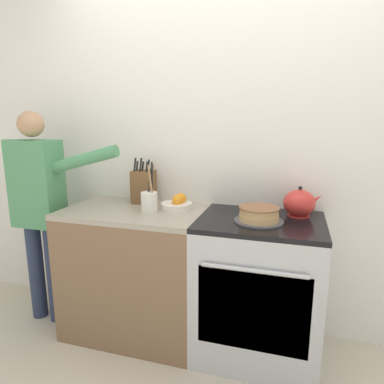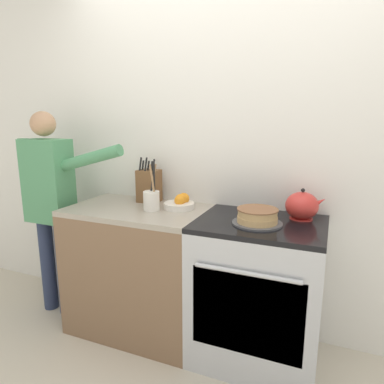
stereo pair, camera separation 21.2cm
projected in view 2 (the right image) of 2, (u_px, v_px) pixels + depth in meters
ground_plane at (204, 376)px, 2.03m from camera, size 16.00×16.00×0.00m
wall_back at (238, 148)px, 2.31m from camera, size 8.00×0.04×2.60m
counter_cabinet at (139, 269)px, 2.43m from camera, size 0.94×0.60×0.90m
stove_range at (257, 291)px, 2.11m from camera, size 0.75×0.63×0.90m
layer_cake at (257, 217)px, 1.97m from camera, size 0.29×0.29×0.09m
tea_kettle at (302, 206)px, 2.06m from camera, size 0.24×0.20×0.19m
knife_block at (149, 186)px, 2.48m from camera, size 0.15×0.13×0.33m
utensil_crock at (152, 199)px, 2.26m from camera, size 0.11×0.11×0.33m
fruit_bowl at (180, 203)px, 2.32m from camera, size 0.21×0.21×0.10m
person_baker at (51, 198)px, 2.55m from camera, size 0.90×0.20×1.55m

